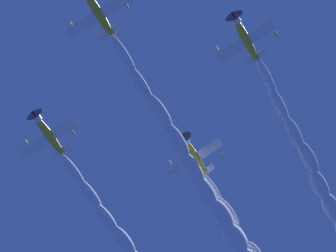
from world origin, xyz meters
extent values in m
ellipsoid|color=gold|center=(0.12, -1.57, 91.82)|extent=(6.35, 5.81, 1.39)
cube|color=white|center=(-0.01, -1.75, 91.65)|extent=(6.86, 7.54, 3.01)
ellipsoid|color=gold|center=(-2.79, 1.44, 90.24)|extent=(0.95, 0.89, 0.33)
ellipsoid|color=gold|center=(2.77, -4.94, 93.05)|extent=(0.95, 0.89, 0.33)
cube|color=white|center=(-2.27, -3.63, 91.87)|extent=(2.79, 2.99, 1.13)
cube|color=gold|center=(-2.43, -3.54, 92.38)|extent=(1.23, 1.16, 1.17)
ellipsoid|color=#1E232D|center=(0.27, -1.25, 92.24)|extent=(1.84, 1.78, 0.90)
ellipsoid|color=gold|center=(-19.73, 0.88, 94.44)|extent=(6.40, 5.80, 1.65)
cylinder|color=white|center=(-17.25, 3.04, 94.54)|extent=(1.68, 1.77, 1.50)
cone|color=red|center=(-16.72, 3.51, 94.56)|extent=(1.02, 1.03, 0.72)
cylinder|color=#3F3F47|center=(-16.85, 3.40, 94.56)|extent=(2.10, 2.51, 3.24)
cube|color=white|center=(-19.85, 0.69, 94.27)|extent=(6.74, 7.39, 3.58)
ellipsoid|color=gold|center=(-22.53, 3.84, 92.60)|extent=(0.96, 0.89, 0.37)
ellipsoid|color=gold|center=(-17.16, -2.46, 95.93)|extent=(0.96, 0.89, 0.37)
cube|color=white|center=(-22.11, -1.17, 94.39)|extent=(2.75, 2.94, 1.34)
cube|color=gold|center=(-22.31, -1.08, 94.89)|extent=(1.25, 1.22, 1.19)
ellipsoid|color=#1E232D|center=(-19.61, 1.21, 94.86)|extent=(1.85, 1.79, 0.97)
ellipsoid|color=gold|center=(0.36, -22.27, 92.11)|extent=(6.41, 5.78, 1.69)
cylinder|color=white|center=(2.84, -20.10, 92.24)|extent=(1.68, 1.77, 1.51)
cone|color=red|center=(3.37, -19.64, 92.26)|extent=(1.02, 1.03, 0.72)
cylinder|color=#3F3F47|center=(3.25, -19.75, 92.26)|extent=(2.08, 2.52, 3.24)
cube|color=white|center=(0.25, -22.46, 91.93)|extent=(6.75, 7.39, 3.57)
ellipsoid|color=gold|center=(-2.43, -19.29, 90.28)|extent=(0.96, 0.89, 0.37)
ellipsoid|color=gold|center=(2.92, -25.62, 93.59)|extent=(0.96, 0.89, 0.37)
cube|color=white|center=(-2.02, -24.32, 92.04)|extent=(2.75, 2.94, 1.34)
cube|color=gold|center=(-2.22, -24.23, 92.54)|extent=(1.24, 1.22, 1.20)
ellipsoid|color=#1E232D|center=(0.49, -21.94, 92.54)|extent=(1.85, 1.79, 0.98)
ellipsoid|color=gold|center=(-21.00, -19.48, 94.29)|extent=(6.39, 5.81, 1.55)
cylinder|color=white|center=(-18.52, -17.31, 94.34)|extent=(1.69, 1.76, 1.48)
cone|color=red|center=(-17.99, -16.85, 94.35)|extent=(1.03, 1.03, 0.71)
cylinder|color=#3F3F47|center=(-18.11, -16.96, 94.35)|extent=(2.12, 2.48, 3.23)
cube|color=white|center=(-21.11, -19.67, 94.12)|extent=(6.75, 7.41, 3.51)
ellipsoid|color=gold|center=(-23.82, -16.52, 92.48)|extent=(0.96, 0.89, 0.35)
ellipsoid|color=gold|center=(-18.41, -22.81, 95.76)|extent=(0.96, 0.89, 0.35)
cube|color=white|center=(-23.38, -21.53, 94.28)|extent=(2.75, 2.94, 1.31)
cube|color=gold|center=(-23.57, -21.43, 94.79)|extent=(1.26, 1.21, 1.17)
ellipsoid|color=#1E232D|center=(-20.87, -19.14, 94.71)|extent=(1.85, 1.79, 0.95)
ellipsoid|color=white|center=(-4.89, -5.86, 91.50)|extent=(5.85, 5.34, 1.47)
ellipsoid|color=white|center=(-8.59, -9.25, 91.44)|extent=(6.03, 5.54, 1.73)
ellipsoid|color=white|center=(-12.76, -12.44, 91.39)|extent=(6.20, 5.74, 1.99)
ellipsoid|color=white|center=(-16.51, -15.70, 91.04)|extent=(6.38, 5.94, 2.25)
ellipsoid|color=white|center=(-20.40, -19.41, 91.02)|extent=(6.55, 6.14, 2.51)
ellipsoid|color=white|center=(-23.79, -22.67, 91.00)|extent=(6.73, 6.34, 2.76)
ellipsoid|color=white|center=(-27.70, -25.57, 90.60)|extent=(6.90, 6.54, 3.02)
ellipsoid|color=white|center=(-31.55, -28.96, 90.50)|extent=(7.08, 6.74, 3.28)
ellipsoid|color=white|center=(-24.80, -3.28, 94.37)|extent=(5.85, 5.34, 1.47)
ellipsoid|color=white|center=(-28.37, -6.65, 94.26)|extent=(6.03, 5.54, 1.73)
ellipsoid|color=white|center=(-32.56, -10.19, 94.15)|extent=(6.20, 5.74, 1.99)
ellipsoid|color=white|center=(-36.41, -13.17, 93.86)|extent=(6.38, 5.94, 2.25)
ellipsoid|color=white|center=(-40.19, -16.90, 93.53)|extent=(6.55, 6.14, 2.51)
ellipsoid|color=white|center=(-44.13, -20.25, 93.76)|extent=(6.73, 6.34, 2.76)
ellipsoid|color=white|center=(-4.73, -26.84, 91.95)|extent=(5.85, 5.34, 1.47)
ellipsoid|color=white|center=(-8.45, -30.11, 91.92)|extent=(6.03, 5.54, 1.73)
ellipsoid|color=white|center=(-12.17, -33.34, 91.51)|extent=(6.20, 5.74, 1.99)
ellipsoid|color=white|center=(-16.10, -36.38, 91.33)|extent=(6.38, 5.94, 2.25)
ellipsoid|color=white|center=(-25.85, -24.03, 94.18)|extent=(5.85, 5.34, 1.47)
ellipsoid|color=white|center=(-30.03, -27.20, 93.89)|extent=(6.03, 5.54, 1.73)
ellipsoid|color=white|center=(-33.35, -30.71, 93.71)|extent=(6.20, 5.74, 1.99)
camera|label=1|loc=(7.82, 41.42, 2.10)|focal=82.62mm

